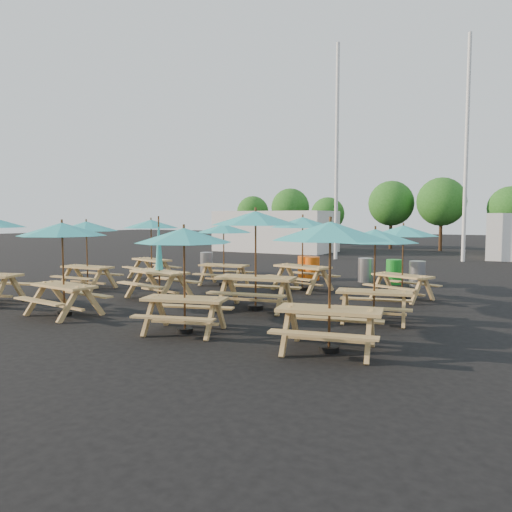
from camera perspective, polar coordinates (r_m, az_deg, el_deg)
The scene contains 27 objects.
ground at distance 15.37m, azimuth -2.81°, elevation -4.47°, with size 120.00×120.00×0.00m, color black.
picnic_unit_1 at distance 17.43m, azimuth -18.82°, elevation 2.83°, with size 2.15×2.15×2.26m.
picnic_unit_2 at distance 19.61m, azimuth -11.91°, elevation 3.24°, with size 2.63×2.63×2.31m.
picnic_unit_3 at distance 12.84m, azimuth -21.27°, elevation 2.31°, with size 2.29×2.29×2.28m.
picnic_unit_4 at distance 14.89m, azimuth -11.01°, elevation -0.98°, with size 2.16×1.97×2.42m.
picnic_unit_5 at distance 17.44m, azimuth -3.72°, elevation 2.78°, with size 2.18×2.18×2.17m.
picnic_unit_6 at distance 10.29m, azimuth -8.23°, elevation 1.67°, with size 2.46×2.46×2.19m.
picnic_unit_7 at distance 12.76m, azimuth -0.05°, elevation 3.72°, with size 2.72×2.72×2.56m.
picnic_unit_8 at distance 16.23m, azimuth 5.36°, elevation 3.39°, with size 2.66×2.66×2.41m.
picnic_unit_9 at distance 8.80m, azimuth 8.48°, elevation 2.04°, with size 2.53×2.53×2.33m.
picnic_unit_10 at distance 11.56m, azimuth 13.46°, elevation 1.68°, with size 2.35×2.35×2.13m.
picnic_unit_11 at distance 14.91m, azimuth 16.48°, elevation 2.33°, with size 2.51×2.51×2.17m.
waste_bin_0 at distance 21.51m, azimuth -5.66°, elevation -0.74°, with size 0.55×0.55×0.88m, color gray.
waste_bin_1 at distance 19.37m, azimuth 5.61°, elevation -1.32°, with size 0.55×0.55×0.88m, color #E45A0D.
waste_bin_2 at distance 19.06m, azimuth 6.46°, elevation -1.42°, with size 0.55×0.55×0.88m, color #E45A0D.
waste_bin_3 at distance 18.80m, azimuth 12.42°, elevation -1.58°, with size 0.55×0.55×0.88m, color gray.
waste_bin_4 at distance 18.41m, azimuth 15.49°, elevation -1.76°, with size 0.55×0.55×0.88m, color #188823.
waste_bin_5 at distance 18.01m, azimuth 17.95°, elevation -1.95°, with size 0.55×0.55×0.88m, color gray.
mast_0 at distance 28.87m, azimuth 9.22°, elevation 11.60°, with size 0.20×0.20×12.00m, color silver.
mast_1 at distance 29.22m, azimuth 22.92°, elevation 11.23°, with size 0.20×0.20×12.00m, color silver.
event_tent_0 at distance 34.79m, azimuth 2.22°, elevation 2.84°, with size 8.00×4.00×2.80m, color silver.
tree_0 at distance 44.07m, azimuth -0.37°, elevation 5.05°, with size 2.80×2.80×4.24m.
tree_1 at distance 40.84m, azimuth 3.94°, elevation 5.53°, with size 3.11×3.11×4.72m.
tree_2 at distance 39.24m, azimuth 8.19°, elevation 4.77°, with size 2.59×2.59×3.93m.
tree_3 at distance 38.79m, azimuth 15.20°, elevation 5.82°, with size 3.36×3.36×5.09m.
tree_4 at distance 37.56m, azimuth 20.43°, elevation 5.83°, with size 3.41×3.41×5.17m.
tree_5 at distance 37.48m, azimuth 27.07°, elevation 4.88°, with size 2.94×2.94×4.45m.
Camera 1 is at (8.25, -12.75, 2.39)m, focal length 35.00 mm.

